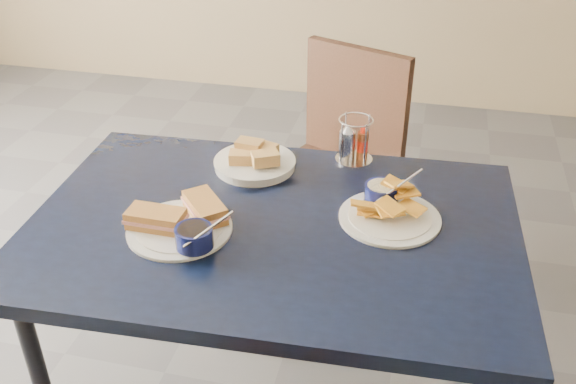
% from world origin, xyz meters
% --- Properties ---
extents(dining_table, '(1.27, 0.88, 0.75)m').
position_xyz_m(dining_table, '(0.04, -0.10, 0.69)').
color(dining_table, black).
rests_on(dining_table, ground).
extents(chair_far, '(0.55, 0.55, 0.90)m').
position_xyz_m(chair_far, '(0.05, 0.76, 0.52)').
color(chair_far, black).
rests_on(chair_far, ground).
extents(sandwich_plate, '(0.30, 0.28, 0.12)m').
position_xyz_m(sandwich_plate, '(-0.16, -0.19, 0.78)').
color(sandwich_plate, white).
rests_on(sandwich_plate, dining_table).
extents(plantain_plate, '(0.26, 0.26, 0.12)m').
position_xyz_m(plantain_plate, '(0.31, 0.00, 0.77)').
color(plantain_plate, white).
rests_on(plantain_plate, dining_table).
extents(bread_basket, '(0.23, 0.23, 0.07)m').
position_xyz_m(bread_basket, '(-0.08, 0.16, 0.77)').
color(bread_basket, white).
rests_on(bread_basket, dining_table).
extents(condiment_caddy, '(0.11, 0.11, 0.14)m').
position_xyz_m(condiment_caddy, '(0.19, 0.27, 0.81)').
color(condiment_caddy, silver).
rests_on(condiment_caddy, dining_table).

